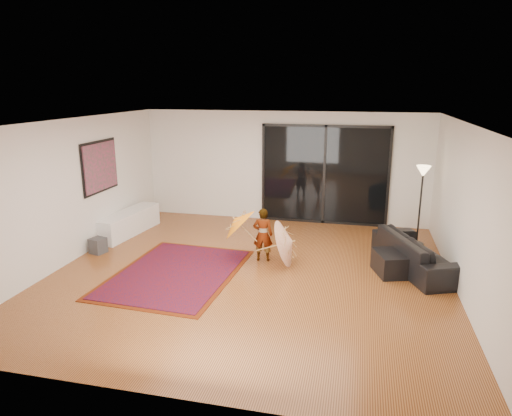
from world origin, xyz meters
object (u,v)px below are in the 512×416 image
(sofa, at_px, (417,252))
(child, at_px, (263,235))
(ottoman, at_px, (396,263))
(media_console, at_px, (129,223))

(sofa, bearing_deg, child, 72.40)
(ottoman, xyz_separation_m, child, (-2.47, 0.09, 0.32))
(media_console, bearing_deg, sofa, 0.68)
(media_console, xyz_separation_m, child, (3.33, -0.93, 0.26))
(sofa, height_order, ottoman, sofa)
(sofa, bearing_deg, media_console, 61.31)
(media_console, height_order, sofa, sofa)
(ottoman, bearing_deg, sofa, 39.75)
(media_console, height_order, child, child)
(child, bearing_deg, media_console, -21.02)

